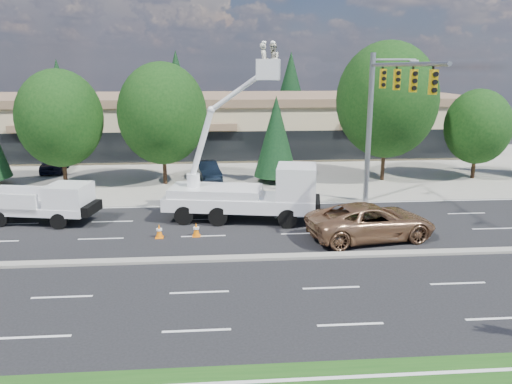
{
  "coord_description": "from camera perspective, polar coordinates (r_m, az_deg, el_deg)",
  "views": [
    {
      "loc": [
        0.76,
        -20.45,
        8.17
      ],
      "look_at": [
        2.57,
        2.48,
        2.4
      ],
      "focal_mm": 35.0,
      "sensor_mm": 36.0,
      "label": 1
    }
  ],
  "objects": [
    {
      "name": "ground",
      "position": [
        22.03,
        -6.23,
        -7.77
      ],
      "size": [
        140.0,
        140.0,
        0.0
      ],
      "primitive_type": "plane",
      "color": "black",
      "rests_on": "ground"
    },
    {
      "name": "bucket_truck",
      "position": [
        26.9,
        -0.57,
        0.73
      ],
      "size": [
        8.48,
        3.92,
        9.46
      ],
      "rotation": [
        0.0,
        0.0,
        -0.19
      ],
      "color": "white",
      "rests_on": "ground"
    },
    {
      "name": "parked_car_east",
      "position": [
        37.21,
        -5.6,
        2.42
      ],
      "size": [
        2.33,
        4.42,
        1.38
      ],
      "primitive_type": "imported",
      "rotation": [
        0.0,
        0.0,
        0.22
      ],
      "color": "black",
      "rests_on": "ground"
    },
    {
      "name": "tree_front_e",
      "position": [
        36.02,
        2.3,
        6.38
      ],
      "size": [
        3.17,
        3.17,
        6.24
      ],
      "color": "#332114",
      "rests_on": "ground"
    },
    {
      "name": "tree_front_f",
      "position": [
        37.57,
        14.74,
        10.14
      ],
      "size": [
        7.24,
        7.24,
        10.05
      ],
      "color": "#332114",
      "rests_on": "ground"
    },
    {
      "name": "strip_mall",
      "position": [
        50.71,
        -5.4,
        7.98
      ],
      "size": [
        50.4,
        15.4,
        5.5
      ],
      "color": "tan",
      "rests_on": "ground"
    },
    {
      "name": "tree_front_c",
      "position": [
        37.2,
        -21.52,
        7.84
      ],
      "size": [
        5.85,
        5.85,
        8.11
      ],
      "color": "#332114",
      "rests_on": "ground"
    },
    {
      "name": "traffic_cone_b",
      "position": [
        25.04,
        -11.0,
        -4.41
      ],
      "size": [
        0.4,
        0.4,
        0.7
      ],
      "color": "orange",
      "rests_on": "ground"
    },
    {
      "name": "parked_car_west",
      "position": [
        43.23,
        -22.04,
        3.18
      ],
      "size": [
        2.29,
        4.63,
        1.52
      ],
      "primitive_type": "imported",
      "rotation": [
        0.0,
        0.0,
        0.11
      ],
      "color": "black",
      "rests_on": "ground"
    },
    {
      "name": "road_median",
      "position": [
        22.01,
        -6.24,
        -7.63
      ],
      "size": [
        120.0,
        0.55,
        0.12
      ],
      "primitive_type": "cube",
      "color": "gray",
      "rests_on": "ground"
    },
    {
      "name": "minivan",
      "position": [
        24.96,
        13.01,
        -3.3
      ],
      "size": [
        6.64,
        3.87,
        1.74
      ],
      "primitive_type": "imported",
      "rotation": [
        0.0,
        0.0,
        1.73
      ],
      "color": "#8D6244",
      "rests_on": "ground"
    },
    {
      "name": "signal_mast",
      "position": [
        29.09,
        14.27,
        9.49
      ],
      "size": [
        2.76,
        10.16,
        9.0
      ],
      "color": "gray",
      "rests_on": "ground"
    },
    {
      "name": "traffic_cone_c",
      "position": [
        24.98,
        -6.85,
        -4.29
      ],
      "size": [
        0.4,
        0.4,
        0.7
      ],
      "color": "orange",
      "rests_on": "ground"
    },
    {
      "name": "tree_back_c",
      "position": [
        63.19,
        3.98,
        11.53
      ],
      "size": [
        5.1,
        5.1,
        10.05
      ],
      "color": "#332114",
      "rests_on": "ground"
    },
    {
      "name": "tree_back_a",
      "position": [
        65.29,
        -21.57,
        10.26
      ],
      "size": [
        4.64,
        4.64,
        9.15
      ],
      "color": "#332114",
      "rests_on": "ground"
    },
    {
      "name": "tree_back_d",
      "position": [
        65.99,
        14.58,
        11.84
      ],
      "size": [
        5.77,
        5.77,
        11.37
      ],
      "color": "#332114",
      "rests_on": "ground"
    },
    {
      "name": "tree_front_d",
      "position": [
        35.78,
        -10.66,
        8.79
      ],
      "size": [
        6.18,
        6.18,
        8.58
      ],
      "color": "#332114",
      "rests_on": "ground"
    },
    {
      "name": "tree_front_g",
      "position": [
        40.56,
        24.01,
        6.84
      ],
      "size": [
        4.81,
        4.81,
        6.67
      ],
      "color": "#332114",
      "rests_on": "ground"
    },
    {
      "name": "tree_back_b",
      "position": [
        62.69,
        -9.05,
        11.43
      ],
      "size": [
        5.15,
        5.15,
        10.16
      ],
      "color": "#332114",
      "rests_on": "ground"
    },
    {
      "name": "utility_pickup",
      "position": [
        29.05,
        -22.89,
        -1.57
      ],
      "size": [
        5.92,
        3.1,
        2.16
      ],
      "rotation": [
        0.0,
        0.0,
        -0.19
      ],
      "color": "white",
      "rests_on": "ground"
    },
    {
      "name": "concrete_apron",
      "position": [
        41.27,
        -5.49,
        2.61
      ],
      "size": [
        140.0,
        22.0,
        0.01
      ],
      "primitive_type": "cube",
      "color": "gray",
      "rests_on": "ground"
    }
  ]
}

